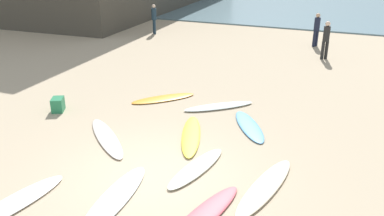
# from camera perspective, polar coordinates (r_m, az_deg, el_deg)

# --- Properties ---
(ground_plane) EXTENTS (120.00, 120.00, 0.00)m
(ground_plane) POSITION_cam_1_polar(r_m,az_deg,el_deg) (8.90, -5.38, -9.81)
(ground_plane) COLOR tan
(surfboard_0) EXTENTS (2.23, 2.08, 0.07)m
(surfboard_0) POSITION_cam_1_polar(r_m,az_deg,el_deg) (10.70, -12.09, -4.13)
(surfboard_0) COLOR silver
(surfboard_0) RESTS_ON ground_plane
(surfboard_1) EXTENTS (0.75, 2.51, 0.07)m
(surfboard_1) POSITION_cam_1_polar(r_m,az_deg,el_deg) (8.31, -10.93, -12.46)
(surfboard_1) COLOR white
(surfboard_1) RESTS_ON ground_plane
(surfboard_2) EXTENTS (1.56, 2.10, 0.07)m
(surfboard_2) POSITION_cam_1_polar(r_m,az_deg,el_deg) (11.22, 8.17, -2.58)
(surfboard_2) COLOR #569AD6
(surfboard_2) RESTS_ON ground_plane
(surfboard_4) EXTENTS (1.90, 1.96, 0.07)m
(surfboard_4) POSITION_cam_1_polar(r_m,az_deg,el_deg) (13.12, -4.11, 1.38)
(surfboard_4) COLOR orange
(surfboard_4) RESTS_ON ground_plane
(surfboard_5) EXTENTS (1.30, 2.49, 0.08)m
(surfboard_5) POSITION_cam_1_polar(r_m,az_deg,el_deg) (10.57, -0.14, -3.93)
(surfboard_5) COLOR yellow
(surfboard_5) RESTS_ON ground_plane
(surfboard_6) EXTENTS (0.97, 2.61, 0.08)m
(surfboard_6) POSITION_cam_1_polar(r_m,az_deg,el_deg) (8.62, 10.42, -10.98)
(surfboard_6) COLOR #F8E3BF
(surfboard_6) RESTS_ON ground_plane
(surfboard_7) EXTENTS (0.96, 2.37, 0.07)m
(surfboard_7) POSITION_cam_1_polar(r_m,az_deg,el_deg) (8.75, -23.94, -12.23)
(surfboard_7) COLOR white
(surfboard_7) RESTS_ON ground_plane
(surfboard_8) EXTENTS (0.88, 2.17, 0.08)m
(surfboard_8) POSITION_cam_1_polar(r_m,az_deg,el_deg) (9.12, 0.65, -8.52)
(surfboard_8) COLOR silver
(surfboard_8) RESTS_ON ground_plane
(surfboard_9) EXTENTS (2.04, 1.85, 0.09)m
(surfboard_9) POSITION_cam_1_polar(r_m,az_deg,el_deg) (12.44, 3.85, 0.24)
(surfboard_9) COLOR white
(surfboard_9) RESTS_ON ground_plane
(beachgoer_near) EXTENTS (0.39, 0.39, 1.63)m
(beachgoer_near) POSITION_cam_1_polar(r_m,az_deg,el_deg) (22.95, -5.44, 12.72)
(beachgoer_near) COLOR #1E3342
(beachgoer_near) RESTS_ON ground_plane
(beachgoer_mid) EXTENTS (0.40, 0.40, 1.66)m
(beachgoer_mid) POSITION_cam_1_polar(r_m,az_deg,el_deg) (18.53, 18.59, 9.40)
(beachgoer_mid) COLOR black
(beachgoer_mid) RESTS_ON ground_plane
(beachgoer_far) EXTENTS (0.38, 0.38, 1.62)m
(beachgoer_far) POSITION_cam_1_polar(r_m,az_deg,el_deg) (20.81, 17.36, 10.81)
(beachgoer_far) COLOR #191E33
(beachgoer_far) RESTS_ON ground_plane
(beach_cooler) EXTENTS (0.51, 0.57, 0.42)m
(beach_cooler) POSITION_cam_1_polar(r_m,az_deg,el_deg) (12.78, -18.60, 0.47)
(beach_cooler) COLOR #287F51
(beach_cooler) RESTS_ON ground_plane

